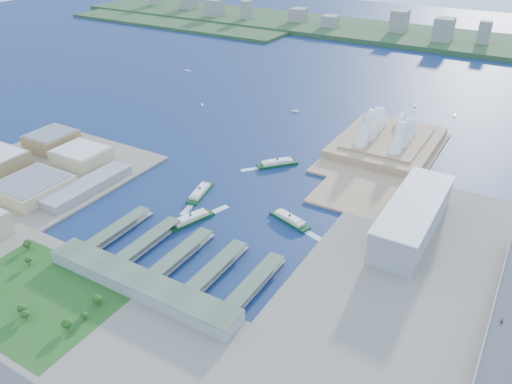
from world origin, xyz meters
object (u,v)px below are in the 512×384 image
Objects in this scene: ferry_c at (191,218)px; car_c at (502,321)px; ferry_b at (277,162)px; opera_house at (389,127)px; ferry_d at (290,218)px; ferry_a at (200,191)px; toaster_building at (413,217)px.

car_c reaches higher than ferry_c.
ferry_b is 170.03m from ferry_c.
opera_house is 171.35m from ferry_b.
ferry_d is (-29.97, -244.56, -27.12)m from opera_house.
ferry_a is 119.68m from ferry_d.
opera_house is 3.29× the size of ferry_b.
ferry_d is (-119.97, -44.56, -15.62)m from toaster_building.
ferry_c is at bearing -54.09° from ferry_b.
ferry_a is at bearing 108.95° from ferry_d.
toaster_building is 235.80m from ferry_c.
ferry_d is at bearing -159.63° from toaster_building.
ferry_d is 229.94m from car_c.
opera_house reaches higher than ferry_b.
ferry_c is at bearing -75.71° from ferry_a.
ferry_b is 137.79m from ferry_d.
toaster_building is at bearing -136.23° from ferry_c.
ferry_b is at bearing -129.45° from opera_house.
toaster_building is 147.39m from car_c.
ferry_b is at bearing -30.60° from car_c.
opera_house reaches higher than car_c.
ferry_c is 10.88× the size of car_c.
opera_house is 362.14m from car_c.
toaster_building is 128.93m from ferry_d.
car_c reaches higher than ferry_d.
toaster_building reaches higher than ferry_a.
ferry_d is at bearing -15.84° from car_c.
ferry_a is 346.14m from car_c.
opera_house is at bearing 10.94° from ferry_d.
opera_house is 3.42× the size of ferry_a.
ferry_d is (93.02, 55.44, -0.30)m from ferry_c.
ferry_b is 347.00m from car_c.
ferry_a is at bearing -168.98° from toaster_building.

